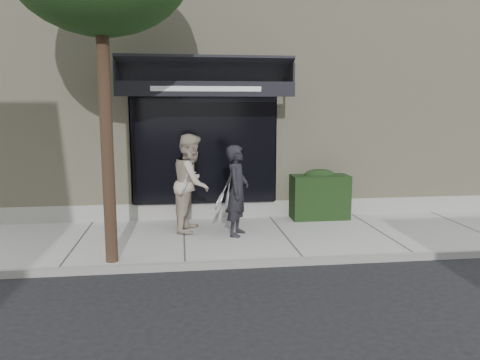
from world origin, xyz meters
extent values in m
plane|color=black|center=(0.00, 0.00, 0.00)|extent=(80.00, 80.00, 0.00)
cube|color=#A09F9A|center=(0.00, 0.00, 0.06)|extent=(20.00, 3.00, 0.12)
cube|color=gray|center=(0.00, -1.55, 0.07)|extent=(20.00, 0.10, 0.14)
cube|color=tan|center=(0.00, 5.00, 2.75)|extent=(14.00, 7.00, 5.50)
cube|color=gray|center=(0.00, 1.70, 0.25)|extent=(14.02, 0.42, 0.50)
cube|color=black|center=(-1.50, 1.55, 1.80)|extent=(3.20, 0.30, 2.60)
cube|color=gray|center=(-3.10, 1.70, 1.80)|extent=(0.08, 0.40, 2.60)
cube|color=gray|center=(0.10, 1.70, 1.80)|extent=(0.08, 0.40, 2.60)
cube|color=gray|center=(-1.50, 1.70, 3.14)|extent=(3.36, 0.40, 0.12)
cube|color=black|center=(-1.50, 1.00, 3.40)|extent=(3.60, 1.03, 0.55)
cube|color=black|center=(-1.50, 0.50, 3.01)|extent=(3.60, 0.05, 0.30)
cube|color=white|center=(-1.50, 0.47, 3.01)|extent=(2.20, 0.01, 0.10)
cube|color=black|center=(-3.28, 1.00, 3.32)|extent=(0.04, 1.00, 0.45)
cube|color=black|center=(0.28, 1.00, 3.32)|extent=(0.04, 1.00, 0.45)
cube|color=black|center=(1.10, 1.25, 0.62)|extent=(1.30, 0.70, 1.00)
ellipsoid|color=black|center=(1.10, 1.25, 1.12)|extent=(0.71, 0.38, 0.27)
cylinder|color=black|center=(-3.20, -1.30, 2.40)|extent=(0.20, 0.20, 4.80)
imported|color=black|center=(-0.94, 0.05, 1.02)|extent=(0.64, 0.77, 1.80)
torus|color=silver|center=(-1.17, -0.29, 0.91)|extent=(0.08, 0.31, 0.30)
cylinder|color=silver|center=(-1.17, -0.29, 0.91)|extent=(0.05, 0.27, 0.27)
cylinder|color=silver|center=(-1.17, -0.29, 0.91)|extent=(0.18, 0.03, 0.05)
cylinder|color=black|center=(-1.17, -0.29, 0.91)|extent=(0.20, 0.04, 0.06)
torus|color=silver|center=(-1.32, -0.24, 0.88)|extent=(0.16, 0.31, 0.29)
cylinder|color=silver|center=(-1.32, -0.24, 0.88)|extent=(0.13, 0.28, 0.25)
cylinder|color=silver|center=(-1.32, -0.24, 0.88)|extent=(0.17, 0.03, 0.09)
cylinder|color=black|center=(-1.32, -0.24, 0.88)|extent=(0.20, 0.04, 0.11)
imported|color=#B8A893|center=(-1.82, 0.53, 1.12)|extent=(0.96, 1.12, 2.00)
torus|color=silver|center=(-2.01, 0.25, 1.09)|extent=(0.22, 0.33, 0.29)
cylinder|color=silver|center=(-2.01, 0.25, 1.09)|extent=(0.18, 0.29, 0.25)
cylinder|color=silver|center=(-2.01, 0.25, 1.09)|extent=(0.17, 0.06, 0.09)
cylinder|color=black|center=(-2.01, 0.25, 1.09)|extent=(0.20, 0.08, 0.11)
camera|label=1|loc=(-2.04, -8.97, 2.66)|focal=35.00mm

